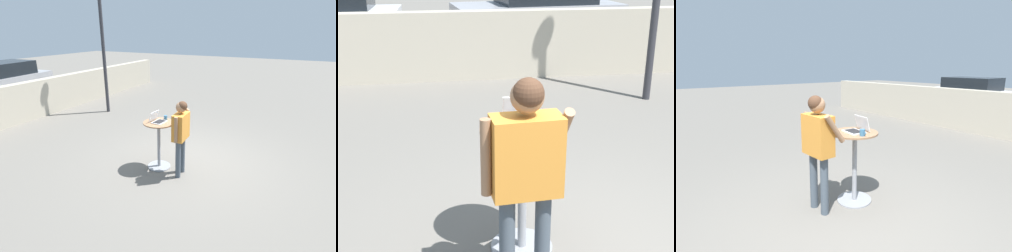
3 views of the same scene
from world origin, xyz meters
TOP-DOWN VIEW (x-y plane):
  - pavement_kerb at (0.00, 6.09)m, footprint 16.28×0.35m
  - cafe_table at (-0.52, 0.49)m, footprint 0.67×0.67m
  - laptop at (-0.52, 0.52)m, footprint 0.33×0.32m
  - coffee_mug at (-0.30, 0.44)m, footprint 0.11×0.08m
  - standing_person at (-0.61, -0.07)m, footprint 0.60×0.38m
  - parked_car_further_down at (1.70, 9.71)m, footprint 4.59×2.29m

SIDE VIEW (x-z plane):
  - cafe_table at x=-0.52m, z-range 0.10..1.18m
  - pavement_kerb at x=0.00m, z-range 0.00..1.29m
  - parked_car_further_down at x=1.70m, z-range 0.03..1.62m
  - standing_person at x=-0.61m, z-range 0.23..1.86m
  - coffee_mug at x=-0.30m, z-range 1.07..1.16m
  - laptop at x=-0.52m, z-range 1.01..1.23m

